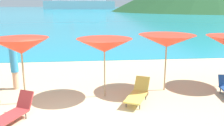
{
  "coord_description": "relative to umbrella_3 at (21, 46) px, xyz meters",
  "views": [
    {
      "loc": [
        0.74,
        -6.59,
        3.38
      ],
      "look_at": [
        1.66,
        2.46,
        1.2
      ],
      "focal_mm": 38.92,
      "sensor_mm": 36.0,
      "label": 1
    }
  ],
  "objects": [
    {
      "name": "ocean_water",
      "position": [
        1.48,
        226.41,
        -2.04
      ],
      "size": [
        650.0,
        440.0,
        0.02
      ],
      "primitive_type": "cube",
      "color": "teal",
      "rests_on": "ground_plane"
    },
    {
      "name": "cruise_ship",
      "position": [
        -3.78,
        203.29,
        4.97
      ],
      "size": [
        58.57,
        10.35,
        18.79
      ],
      "rotation": [
        0.0,
        0.0,
        -0.0
      ],
      "color": "silver",
      "rests_on": "ocean_water"
    },
    {
      "name": "umbrella_5",
      "position": [
        5.29,
        0.87,
        -0.03
      ],
      "size": [
        2.27,
        2.27,
        2.26
      ],
      "color": "#9E7F59",
      "rests_on": "ground_plane"
    },
    {
      "name": "umbrella_4",
      "position": [
        2.82,
        0.41,
        -0.09
      ],
      "size": [
        2.06,
        2.06,
        2.21
      ],
      "color": "#9E7F59",
      "rests_on": "ground_plane"
    },
    {
      "name": "lounge_chair_7",
      "position": [
        3.97,
        -0.21,
        -1.73
      ],
      "size": [
        1.22,
        1.72,
        0.74
      ],
      "rotation": [
        0.0,
        0.0,
        -0.46
      ],
      "color": "#D8BF4C",
      "rests_on": "ground_plane"
    },
    {
      "name": "beachgoer_0",
      "position": [
        -0.76,
        1.62,
        -1.02
      ],
      "size": [
        0.31,
        0.31,
        1.9
      ],
      "rotation": [
        0.0,
        0.0,
        5.21
      ],
      "color": "#DBAA84",
      "rests_on": "ground_plane"
    },
    {
      "name": "lounge_chair_8",
      "position": [
        -0.02,
        -1.35,
        -1.74
      ],
      "size": [
        1.16,
        1.6,
        0.76
      ],
      "rotation": [
        0.0,
        0.0,
        -0.47
      ],
      "color": "#A53333",
      "rests_on": "ground_plane"
    },
    {
      "name": "ground_plane",
      "position": [
        1.48,
        8.34,
        -2.2
      ],
      "size": [
        50.0,
        100.0,
        0.3
      ],
      "primitive_type": "cube",
      "color": "beige"
    },
    {
      "name": "umbrella_3",
      "position": [
        0.0,
        0.0,
        0.0
      ],
      "size": [
        1.99,
        1.99,
        2.32
      ],
      "color": "#9E7F59",
      "rests_on": "ground_plane"
    }
  ]
}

